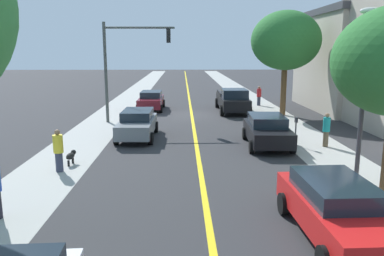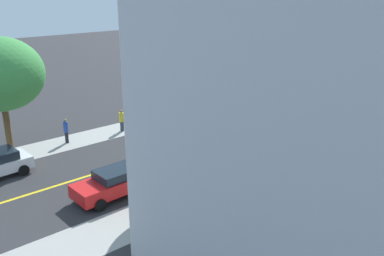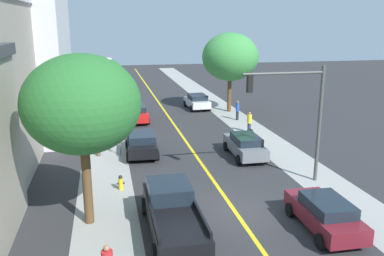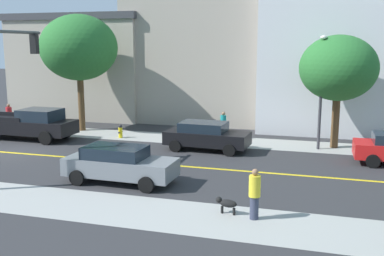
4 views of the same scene
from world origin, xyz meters
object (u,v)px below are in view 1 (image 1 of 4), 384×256
at_px(maroon_sedan_right_curb, 151,100).
at_px(grey_sedan_right_curb, 137,124).
at_px(pedestrian_teal_shirt, 326,129).
at_px(pedestrian_red_shirt, 259,96).
at_px(parking_meter, 296,127).
at_px(street_tree_left_far, 286,41).
at_px(black_sedan_left_curb, 267,130).
at_px(traffic_light_mast, 126,56).
at_px(pedestrian_yellow_shirt, 58,150).
at_px(red_sedan_left_curb, 337,208).
at_px(black_pickup_truck, 233,100).
at_px(street_lamp, 365,78).
at_px(small_dog, 71,156).
at_px(fire_hydrant, 273,118).

distance_m(maroon_sedan_right_curb, grey_sedan_right_curb, 10.25).
xyz_separation_m(pedestrian_teal_shirt, pedestrian_red_shirt, (0.44, -14.73, -0.02)).
bearing_deg(pedestrian_red_shirt, parking_meter, 38.94).
distance_m(street_tree_left_far, black_sedan_left_curb, 10.91).
xyz_separation_m(traffic_light_mast, pedestrian_yellow_shirt, (1.24, 10.79, -3.47)).
relative_size(maroon_sedan_right_curb, pedestrian_red_shirt, 2.66).
bearing_deg(red_sedan_left_curb, parking_meter, 168.12).
relative_size(parking_meter, black_pickup_truck, 0.24).
bearing_deg(pedestrian_red_shirt, maroon_sedan_right_curb, -33.15).
xyz_separation_m(street_tree_left_far, pedestrian_teal_shirt, (0.33, 9.64, -4.51)).
xyz_separation_m(street_lamp, small_dog, (10.88, -2.73, -3.43)).
relative_size(black_sedan_left_curb, pedestrian_red_shirt, 2.73).
distance_m(grey_sedan_right_curb, pedestrian_yellow_shirt, 6.42).
relative_size(pedestrian_red_shirt, small_dog, 2.21).
bearing_deg(pedestrian_red_shirt, black_sedan_left_curb, 33.37).
relative_size(red_sedan_left_curb, pedestrian_red_shirt, 2.84).
xyz_separation_m(traffic_light_mast, black_pickup_truck, (-7.56, -4.19, -3.42)).
distance_m(street_tree_left_far, grey_sedan_right_curb, 13.21).
bearing_deg(small_dog, traffic_light_mast, 1.66).
height_order(maroon_sedan_right_curb, pedestrian_yellow_shirt, pedestrian_yellow_shirt).
bearing_deg(pedestrian_yellow_shirt, street_tree_left_far, -95.56).
bearing_deg(traffic_light_mast, small_dog, -96.12).
xyz_separation_m(street_tree_left_far, black_sedan_left_curb, (3.21, 9.36, -4.60)).
xyz_separation_m(fire_hydrant, pedestrian_teal_shirt, (-1.21, 6.14, 0.49)).
height_order(traffic_light_mast, red_sedan_left_curb, traffic_light_mast).
bearing_deg(fire_hydrant, maroon_sedan_right_curb, -36.92).
distance_m(street_lamp, small_dog, 11.73).
relative_size(black_pickup_truck, small_dog, 8.16).
height_order(black_pickup_truck, small_dog, black_pickup_truck).
distance_m(maroon_sedan_right_curb, pedestrian_teal_shirt, 15.75).
height_order(black_sedan_left_curb, pedestrian_yellow_shirt, pedestrian_yellow_shirt).
height_order(fire_hydrant, black_sedan_left_curb, black_sedan_left_curb).
bearing_deg(street_tree_left_far, pedestrian_yellow_shirt, 47.35).
bearing_deg(black_pickup_truck, small_dog, -31.41).
height_order(red_sedan_left_curb, black_sedan_left_curb, black_sedan_left_curb).
bearing_deg(black_pickup_truck, pedestrian_teal_shirt, 16.04).
xyz_separation_m(maroon_sedan_right_curb, grey_sedan_right_curb, (-0.05, 10.25, 0.01)).
relative_size(street_lamp, pedestrian_yellow_shirt, 3.60).
bearing_deg(red_sedan_left_curb, traffic_light_mast, -157.03).
xyz_separation_m(grey_sedan_right_curb, black_pickup_truck, (-6.38, -9.03, 0.13)).
bearing_deg(maroon_sedan_right_curb, pedestrian_teal_shirt, 38.76).
xyz_separation_m(fire_hydrant, small_dog, (10.60, 8.92, -0.03)).
bearing_deg(street_tree_left_far, maroon_sedan_right_curb, -15.82).
bearing_deg(parking_meter, small_dog, 16.12).
distance_m(parking_meter, pedestrian_teal_shirt, 1.48).
relative_size(traffic_light_mast, black_pickup_truck, 1.05).
relative_size(traffic_light_mast, street_lamp, 1.07).
relative_size(parking_meter, street_lamp, 0.24).
bearing_deg(traffic_light_mast, grey_sedan_right_curb, -76.35).
distance_m(grey_sedan_right_curb, black_pickup_truck, 11.06).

